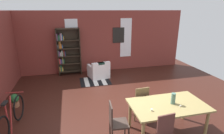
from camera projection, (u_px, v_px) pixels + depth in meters
The scene contains 16 objects.
ground_plane at pixel (122, 109), 5.34m from camera, with size 9.67×9.67×0.00m, color #391A13.
back_wall_brick at pixel (100, 42), 8.40m from camera, with size 8.23×0.12×2.83m, color brown.
window_pane_0 at pixel (72, 40), 8.01m from camera, with size 0.55×0.02×1.84m, color white.
window_pane_1 at pixel (126, 38), 8.57m from camera, with size 0.55×0.02×1.84m, color white.
dining_table at pixel (168, 107), 4.13m from camera, with size 1.75×1.01×0.78m.
vase_on_table at pixel (173, 99), 4.09m from camera, with size 0.10×0.10×0.26m, color #4C7266.
tealight_candle_0 at pixel (152, 110), 3.83m from camera, with size 0.04×0.04×0.05m, color silver.
tealight_candle_1 at pixel (180, 106), 4.00m from camera, with size 0.04×0.04×0.03m, color silver.
dining_chair_head_left at pixel (116, 121), 3.92m from camera, with size 0.43×0.43×0.95m.
dining_chair_far_left at pixel (140, 101), 4.78m from camera, with size 0.43×0.43×0.95m.
bookshelf_tall at pixel (67, 52), 7.94m from camera, with size 1.02×0.30×2.10m.
armchair_white at pixel (99, 71), 7.81m from camera, with size 0.95×0.95×0.75m.
bicycle_second at pixel (11, 118), 4.33m from camera, with size 0.44×1.72×0.89m.
potted_plant_by_shelf at pixel (15, 100), 5.44m from camera, with size 0.27×0.27×0.42m.
striped_rug at pixel (95, 81), 7.45m from camera, with size 1.24×1.01×0.01m.
framed_picture at pixel (118, 35), 8.44m from camera, with size 0.56×0.03×0.72m, color black.
Camera 1 is at (-1.41, -4.48, 2.86)m, focal length 28.50 mm.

